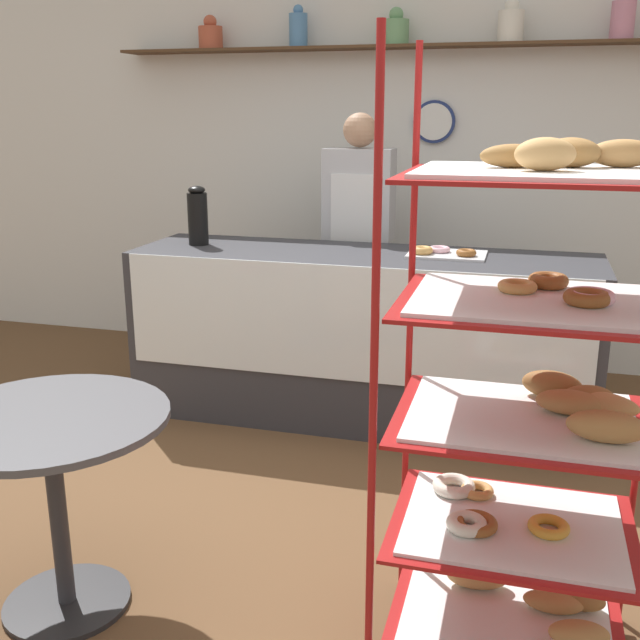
% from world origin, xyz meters
% --- Properties ---
extents(ground_plane, '(14.00, 14.00, 0.00)m').
position_xyz_m(ground_plane, '(0.00, 0.00, 0.00)').
color(ground_plane, brown).
extents(back_wall, '(10.00, 0.30, 2.70)m').
position_xyz_m(back_wall, '(0.00, 2.47, 1.37)').
color(back_wall, white).
rests_on(back_wall, ground_plane).
extents(display_counter, '(2.50, 0.70, 0.94)m').
position_xyz_m(display_counter, '(0.00, 1.31, 0.47)').
color(display_counter, '#333338').
rests_on(display_counter, ground_plane).
extents(pastry_rack, '(0.77, 0.62, 1.88)m').
position_xyz_m(pastry_rack, '(0.89, -0.47, 0.83)').
color(pastry_rack, '#A51919').
rests_on(pastry_rack, ground_plane).
extents(person_worker, '(0.41, 0.23, 1.66)m').
position_xyz_m(person_worker, '(-0.15, 1.86, 0.91)').
color(person_worker, '#282833').
rests_on(person_worker, ground_plane).
extents(cafe_table, '(0.79, 0.79, 0.72)m').
position_xyz_m(cafe_table, '(-0.62, -0.62, 0.55)').
color(cafe_table, '#262628').
rests_on(cafe_table, ground_plane).
extents(coffee_carafe, '(0.11, 0.11, 0.33)m').
position_xyz_m(coffee_carafe, '(-0.96, 1.32, 1.10)').
color(coffee_carafe, black).
rests_on(coffee_carafe, display_counter).
extents(donut_tray_counter, '(0.41, 0.29, 0.05)m').
position_xyz_m(donut_tray_counter, '(0.43, 1.36, 0.95)').
color(donut_tray_counter, silver).
rests_on(donut_tray_counter, display_counter).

